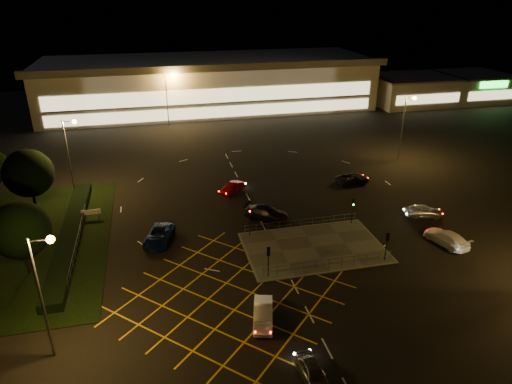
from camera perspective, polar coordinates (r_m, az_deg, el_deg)
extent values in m
plane|color=black|center=(49.56, 4.25, -6.09)|extent=(180.00, 180.00, 0.00)
cube|color=#4C4944|center=(48.50, 7.23, -6.89)|extent=(14.00, 9.00, 0.12)
cube|color=black|center=(54.89, -27.21, -5.72)|extent=(18.00, 30.00, 0.08)
cube|color=black|center=(53.57, -22.13, -4.90)|extent=(2.00, 26.00, 1.00)
cube|color=beige|center=(105.41, -5.94, 13.26)|extent=(70.00, 25.00, 10.00)
cube|color=slate|center=(104.55, -6.07, 16.05)|extent=(72.00, 26.50, 0.60)
cube|color=#FFEAA5|center=(93.24, -4.86, 11.84)|extent=(66.00, 0.20, 3.00)
cube|color=#FFEAA5|center=(93.98, -4.79, 9.94)|extent=(66.00, 0.20, 2.20)
cube|color=beige|center=(113.86, 18.85, 11.91)|extent=(18.00, 14.00, 6.00)
cube|color=slate|center=(113.29, 19.06, 13.46)|extent=(18.80, 14.80, 0.40)
cube|color=#FFEAA5|center=(108.16, 20.73, 10.83)|extent=(15.30, 0.20, 2.00)
cube|color=beige|center=(122.96, 25.36, 11.74)|extent=(14.00, 14.00, 6.00)
cube|color=slate|center=(122.44, 25.62, 13.17)|extent=(14.80, 14.80, 0.40)
cube|color=#FFEAA5|center=(117.70, 27.37, 10.69)|extent=(11.90, 0.20, 2.00)
cube|color=#19E533|center=(117.19, 27.63, 11.81)|extent=(7.00, 0.30, 1.40)
cylinder|color=slate|center=(36.00, -25.22, -12.20)|extent=(0.20, 0.20, 10.00)
cylinder|color=slate|center=(33.39, -25.50, -5.44)|extent=(1.40, 0.12, 0.12)
sphere|color=orange|center=(33.25, -24.31, -5.42)|extent=(0.56, 0.56, 0.56)
cylinder|color=slate|center=(62.86, -22.34, 3.87)|extent=(0.20, 0.20, 10.00)
cylinder|color=slate|center=(61.38, -22.41, 8.13)|extent=(1.40, 0.12, 0.12)
sphere|color=orange|center=(61.29, -21.75, 8.16)|extent=(0.56, 0.56, 0.56)
cylinder|color=slate|center=(73.98, 17.78, 7.46)|extent=(0.20, 0.20, 10.00)
cylinder|color=slate|center=(73.19, 18.75, 11.06)|extent=(1.40, 0.12, 0.12)
sphere|color=orange|center=(73.57, 19.22, 11.02)|extent=(0.56, 0.56, 0.56)
cylinder|color=slate|center=(90.93, -11.07, 11.17)|extent=(0.20, 0.20, 10.00)
cylinder|color=slate|center=(90.02, -10.86, 14.18)|extent=(1.40, 0.12, 0.12)
sphere|color=orange|center=(90.06, -10.40, 14.18)|extent=(0.56, 0.56, 0.56)
cylinder|color=slate|center=(102.45, 12.32, 12.52)|extent=(0.20, 0.20, 10.00)
cylinder|color=slate|center=(101.92, 12.93, 15.16)|extent=(1.40, 0.12, 0.12)
sphere|color=orange|center=(102.23, 13.30, 15.12)|extent=(0.56, 0.56, 0.56)
cylinder|color=black|center=(42.84, 1.55, -8.82)|extent=(0.10, 0.10, 3.00)
cube|color=black|center=(42.20, 1.57, -7.45)|extent=(0.28, 0.18, 0.90)
sphere|color=#19FF33|center=(42.31, 1.52, -7.36)|extent=(0.16, 0.16, 0.16)
cylinder|color=black|center=(46.95, 15.96, -6.64)|extent=(0.10, 0.10, 3.00)
cube|color=black|center=(46.36, 16.13, -5.37)|extent=(0.28, 0.18, 0.90)
sphere|color=#19FF33|center=(46.46, 16.05, -5.29)|extent=(0.16, 0.16, 0.16)
cylinder|color=black|center=(49.53, -0.81, -3.89)|extent=(0.10, 0.10, 3.00)
cube|color=black|center=(48.98, -0.82, -2.65)|extent=(0.28, 0.18, 0.90)
sphere|color=#FF0C0C|center=(48.86, -0.78, -2.72)|extent=(0.16, 0.16, 0.16)
cylinder|color=black|center=(53.13, 11.94, -2.39)|extent=(0.10, 0.10, 3.00)
cube|color=black|center=(52.61, 12.05, -1.23)|extent=(0.28, 0.18, 0.90)
sphere|color=#19FF33|center=(52.50, 12.11, -1.29)|extent=(0.16, 0.16, 0.16)
cylinder|color=black|center=(61.28, -25.95, -0.92)|extent=(0.36, 0.36, 2.88)
sphere|color=black|center=(60.01, -26.56, 2.12)|extent=(5.76, 5.76, 5.76)
cylinder|color=black|center=(48.70, -26.65, -7.66)|extent=(0.36, 0.36, 2.70)
sphere|color=black|center=(47.18, -27.39, -4.24)|extent=(5.40, 5.40, 5.40)
imported|color=#A0A3A7|center=(34.09, 7.18, -21.55)|extent=(1.78, 4.00, 1.34)
imported|color=silver|center=(38.36, 0.89, -15.03)|extent=(2.59, 4.62, 1.44)
imported|color=#0C1D49|center=(49.88, -12.04, -5.40)|extent=(3.98, 5.90, 1.50)
imported|color=black|center=(53.56, 1.30, -2.62)|extent=(5.60, 4.71, 1.54)
imported|color=silver|center=(57.57, 20.17, -2.24)|extent=(4.66, 2.77, 1.49)
imported|color=maroon|center=(60.61, -2.94, 0.56)|extent=(3.79, 3.52, 1.27)
imported|color=black|center=(64.69, 11.97, 1.65)|extent=(5.11, 2.86, 1.35)
imported|color=white|center=(52.53, 22.71, -5.30)|extent=(3.34, 5.49, 1.49)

